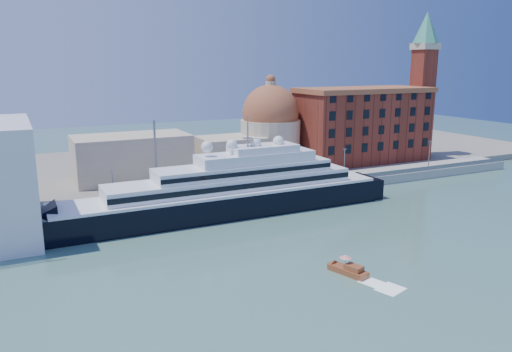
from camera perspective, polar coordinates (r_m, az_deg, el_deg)
ground at (r=94.70m, az=6.17°, el=-7.49°), size 400.00×400.00×0.00m
quay at (r=123.03m, az=-2.27°, el=-2.04°), size 180.00×10.00×2.50m
land at (r=160.50m, az=-8.20°, el=1.26°), size 260.00×72.00×2.00m
quay_fence at (r=118.59m, az=-1.39°, el=-1.67°), size 180.00×0.10×1.20m
superyacht at (r=108.72m, az=-4.75°, el=-2.39°), size 83.91×11.63×25.08m
water_taxi at (r=81.68m, az=10.58°, el=-10.47°), size 4.09×6.96×3.14m
warehouse at (r=162.58m, az=12.11°, el=5.82°), size 43.00×19.00×23.25m
campanile at (r=177.37m, az=18.57°, el=10.86°), size 8.40×8.40×47.00m
church at (r=144.92m, az=-3.79°, el=4.11°), size 66.00×18.00×25.50m
lamp_posts at (r=115.07m, az=-7.73°, el=1.21°), size 120.80×2.40×18.00m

